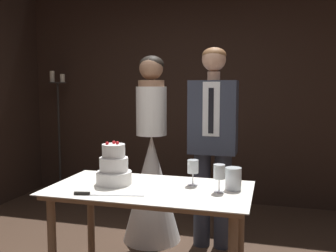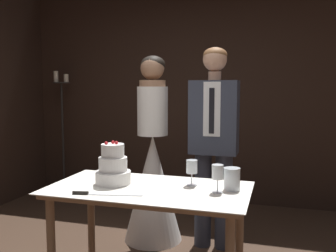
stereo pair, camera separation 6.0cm
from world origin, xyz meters
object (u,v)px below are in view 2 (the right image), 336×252
at_px(wine_glass_near, 218,173).
at_px(candle_stand, 63,139).
at_px(cake_table, 149,201).
at_px(bride, 153,173).
at_px(cake_knife, 94,194).
at_px(hurricane_candle, 232,180).
at_px(groom, 214,137).
at_px(tiered_cake, 113,168).
at_px(wine_glass_middle, 192,168).

bearing_deg(wine_glass_near, candle_stand, 140.27).
height_order(cake_table, bride, bride).
bearing_deg(cake_knife, candle_stand, 114.25).
height_order(hurricane_candle, bride, bride).
bearing_deg(groom, hurricane_candle, -72.34).
distance_m(cake_table, candle_stand, 2.77).
height_order(hurricane_candle, groom, groom).
distance_m(wine_glass_near, groom, 0.92).
relative_size(cake_table, hurricane_candle, 9.15).
bearing_deg(candle_stand, cake_table, -46.08).
bearing_deg(tiered_cake, bride, 91.00).
distance_m(cake_knife, wine_glass_middle, 0.68).
height_order(tiered_cake, hurricane_candle, tiered_cake).
distance_m(cake_knife, bride, 1.18).
height_order(cake_knife, hurricane_candle, hurricane_candle).
xyz_separation_m(cake_knife, groom, (0.56, 1.17, 0.23)).
bearing_deg(tiered_cake, wine_glass_middle, 12.46).
height_order(wine_glass_middle, groom, groom).
bearing_deg(candle_stand, groom, -26.08).
bearing_deg(hurricane_candle, cake_knife, -156.31).
xyz_separation_m(cake_table, candle_stand, (-1.92, 1.99, 0.09)).
relative_size(tiered_cake, wine_glass_near, 1.67).
bearing_deg(wine_glass_near, hurricane_candle, 45.82).
distance_m(tiered_cake, bride, 0.93).
height_order(wine_glass_near, wine_glass_middle, wine_glass_near).
bearing_deg(cake_knife, bride, 78.72).
height_order(cake_table, wine_glass_near, wine_glass_near).
distance_m(cake_knife, candle_stand, 2.79).
bearing_deg(bride, groom, -0.06).
xyz_separation_m(wine_glass_near, candle_stand, (-2.38, 1.98, -0.14)).
bearing_deg(cake_knife, cake_table, 31.97).
xyz_separation_m(wine_glass_near, wine_glass_middle, (-0.20, 0.12, -0.00)).
xyz_separation_m(wine_glass_near, hurricane_candle, (0.08, 0.08, -0.05)).
xyz_separation_m(hurricane_candle, bride, (-0.83, 0.82, -0.19)).
bearing_deg(bride, wine_glass_near, -50.35).
xyz_separation_m(cake_knife, hurricane_candle, (0.82, 0.36, 0.06)).
bearing_deg(cake_table, cake_knife, -136.10).
height_order(cake_table, candle_stand, candle_stand).
bearing_deg(hurricane_candle, tiered_cake, -174.57).
bearing_deg(wine_glass_middle, hurricane_candle, -8.33).
bearing_deg(wine_glass_middle, cake_knife, -143.40).
distance_m(hurricane_candle, candle_stand, 3.11).
height_order(tiered_cake, bride, bride).
distance_m(tiered_cake, wine_glass_middle, 0.55).
xyz_separation_m(tiered_cake, candle_stand, (-1.65, 1.97, -0.13)).
xyz_separation_m(wine_glass_middle, groom, (0.02, 0.78, 0.11)).
height_order(groom, candle_stand, groom).
xyz_separation_m(tiered_cake, bride, (-0.02, 0.89, -0.24)).
distance_m(cake_table, hurricane_candle, 0.58).
relative_size(cake_table, wine_glass_middle, 7.65).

